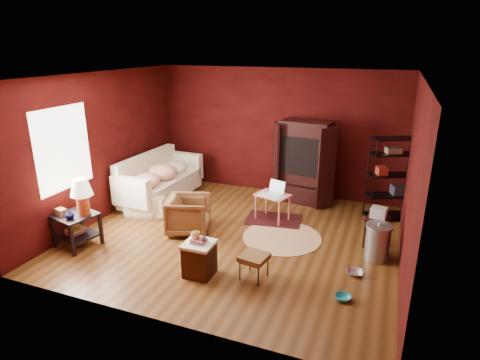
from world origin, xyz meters
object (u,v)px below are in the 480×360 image
object	(u,v)px
laptop_desk	(273,197)
wire_shelving	(391,176)
hamper	(199,258)
armchair	(189,213)
side_table	(79,206)
tv_armoire	(304,161)
sofa	(159,182)

from	to	relation	value
laptop_desk	wire_shelving	bearing A→B (deg)	39.85
wire_shelving	hamper	bearing A→B (deg)	-152.87
armchair	side_table	size ratio (longest dim) A/B	0.62
side_table	hamper	xyz separation A→B (m)	(2.27, -0.11, -0.44)
side_table	wire_shelving	distance (m)	5.65
hamper	wire_shelving	distance (m)	4.05
armchair	tv_armoire	size ratio (longest dim) A/B	0.42
side_table	hamper	world-z (taller)	side_table
side_table	wire_shelving	world-z (taller)	wire_shelving
side_table	laptop_desk	distance (m)	3.49
sofa	wire_shelving	size ratio (longest dim) A/B	1.27
armchair	sofa	bearing A→B (deg)	30.88
wire_shelving	laptop_desk	bearing A→B (deg)	177.87
armchair	laptop_desk	world-z (taller)	laptop_desk
laptop_desk	armchair	bearing A→B (deg)	-122.23
armchair	side_table	xyz separation A→B (m)	(-1.44, -1.11, 0.34)
laptop_desk	sofa	bearing A→B (deg)	-164.70
hamper	tv_armoire	xyz separation A→B (m)	(0.76, 3.46, 0.65)
armchair	side_table	distance (m)	1.85
hamper	wire_shelving	world-z (taller)	wire_shelving
side_table	laptop_desk	size ratio (longest dim) A/B	1.55
tv_armoire	side_table	bearing A→B (deg)	-124.71
side_table	wire_shelving	xyz separation A→B (m)	(4.78, 3.01, 0.18)
armchair	wire_shelving	size ratio (longest dim) A/B	0.45
laptop_desk	side_table	bearing A→B (deg)	-123.35
sofa	armchair	bearing A→B (deg)	-144.23
armchair	wire_shelving	bearing A→B (deg)	-78.23
hamper	tv_armoire	bearing A→B (deg)	77.56
armchair	hamper	size ratio (longest dim) A/B	1.23
side_table	laptop_desk	world-z (taller)	side_table
laptop_desk	wire_shelving	size ratio (longest dim) A/B	0.47
armchair	tv_armoire	xyz separation A→B (m)	(1.60, 2.24, 0.55)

